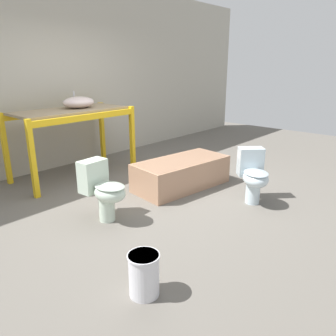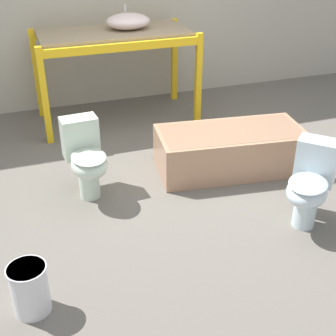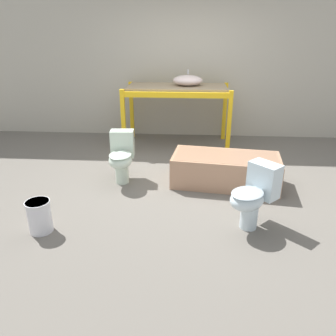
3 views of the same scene
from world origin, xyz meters
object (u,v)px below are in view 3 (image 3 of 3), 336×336
object	(u,v)px
toilet_far	(254,194)
toilet_near	(121,156)
sink_basin	(188,80)
bucket_white	(39,216)
bathtub_main	(225,168)

from	to	relation	value
toilet_far	toilet_near	bearing A→B (deg)	-166.80
toilet_near	sink_basin	bearing A→B (deg)	58.43
sink_basin	toilet_far	distance (m)	2.95
toilet_near	bucket_white	distance (m)	1.46
sink_basin	bathtub_main	xyz separation A→B (m)	(0.56, -1.69, -0.94)
toilet_near	bucket_white	xyz separation A→B (m)	(-0.63, -1.30, -0.20)
toilet_far	bathtub_main	bearing A→B (deg)	146.03
sink_basin	bucket_white	world-z (taller)	sink_basin
bucket_white	toilet_near	bearing A→B (deg)	64.33
toilet_near	bucket_white	size ratio (longest dim) A/B	1.96
toilet_near	bathtub_main	bearing A→B (deg)	-3.66
bathtub_main	sink_basin	bearing A→B (deg)	115.58
sink_basin	bathtub_main	world-z (taller)	sink_basin
toilet_near	bucket_white	world-z (taller)	toilet_near
bucket_white	sink_basin	bearing A→B (deg)	63.29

